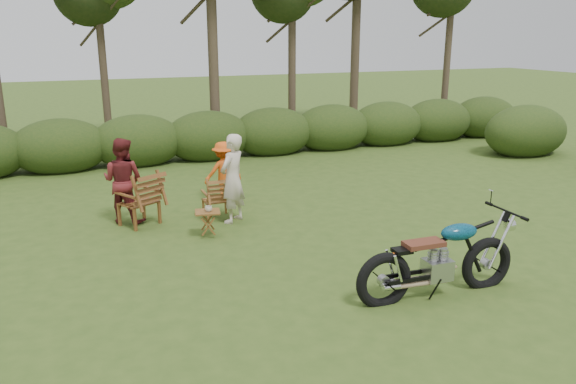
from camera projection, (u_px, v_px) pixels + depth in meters
name	position (u px, v px, depth m)	size (l,w,h in m)	color
ground	(358.00, 278.00, 8.42)	(80.00, 80.00, 0.00)	#314918
tree_line	(214.00, 23.00, 16.23)	(22.52, 11.62, 8.14)	#3B2C20
motorcycle	(435.00, 294.00, 7.90)	(2.34, 0.89, 1.34)	#0B6991
lawn_chair_right	(217.00, 217.00, 11.17)	(0.59, 0.59, 0.86)	brown
lawn_chair_left	(140.00, 224.00, 10.77)	(0.72, 0.72, 1.05)	brown
side_table	(208.00, 224.00, 10.10)	(0.46, 0.38, 0.47)	brown
cup	(208.00, 209.00, 10.00)	(0.13, 0.13, 0.10)	#BFB49D
adult_a	(234.00, 221.00, 10.95)	(0.63, 0.41, 1.73)	beige
adult_b	(126.00, 222.00, 10.93)	(0.80, 0.63, 1.65)	maroon
child	(224.00, 200.00, 12.33)	(0.84, 0.48, 1.30)	#DA5114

